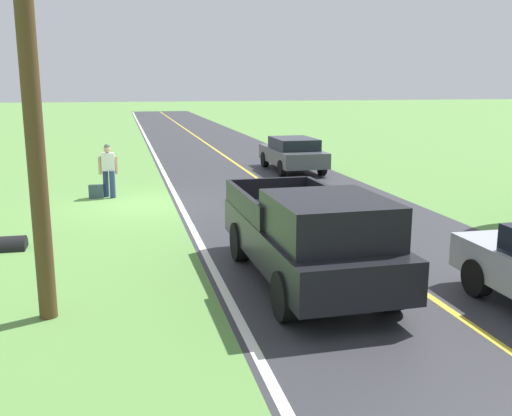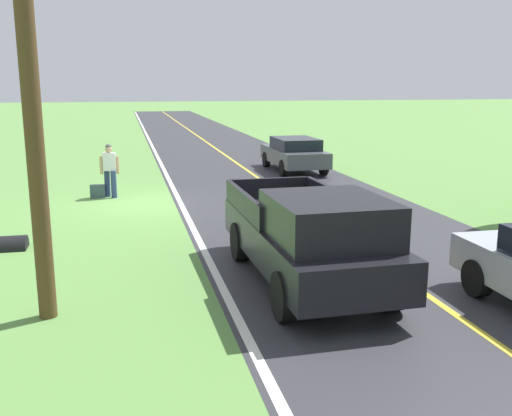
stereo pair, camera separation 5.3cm
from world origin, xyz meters
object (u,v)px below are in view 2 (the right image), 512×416
at_px(pickup_truck_passing, 311,235).
at_px(utility_pole_roadside, 30,83).
at_px(hitchhiker_walking, 110,167).
at_px(sedan_near_oncoming, 294,153).
at_px(suitcase_carried, 98,191).

bearing_deg(pickup_truck_passing, utility_pole_roadside, 5.67).
xyz_separation_m(hitchhiker_walking, sedan_near_oncoming, (-7.51, -4.21, -0.23)).
bearing_deg(hitchhiker_walking, sedan_near_oncoming, -150.71).
bearing_deg(pickup_truck_passing, hitchhiker_walking, -68.77).
bearing_deg(sedan_near_oncoming, utility_pole_roadside, 59.67).
xyz_separation_m(hitchhiker_walking, suitcase_carried, (0.42, 0.06, -0.77)).
relative_size(suitcase_carried, utility_pole_roadside, 0.06).
height_order(hitchhiker_walking, suitcase_carried, hitchhiker_walking).
relative_size(pickup_truck_passing, utility_pole_roadside, 0.74).
relative_size(suitcase_carried, sedan_near_oncoming, 0.10).
bearing_deg(sedan_near_oncoming, suitcase_carried, 28.33).
xyz_separation_m(hitchhiker_walking, utility_pole_roadside, (0.83, 10.03, 2.69)).
xyz_separation_m(pickup_truck_passing, utility_pole_roadside, (4.55, 0.45, 2.70)).
bearing_deg(utility_pole_roadside, hitchhiker_walking, -94.71).
distance_m(hitchhiker_walking, pickup_truck_passing, 10.27).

